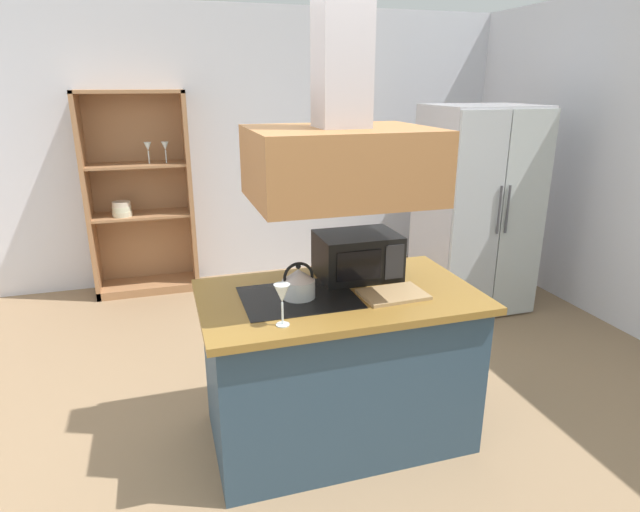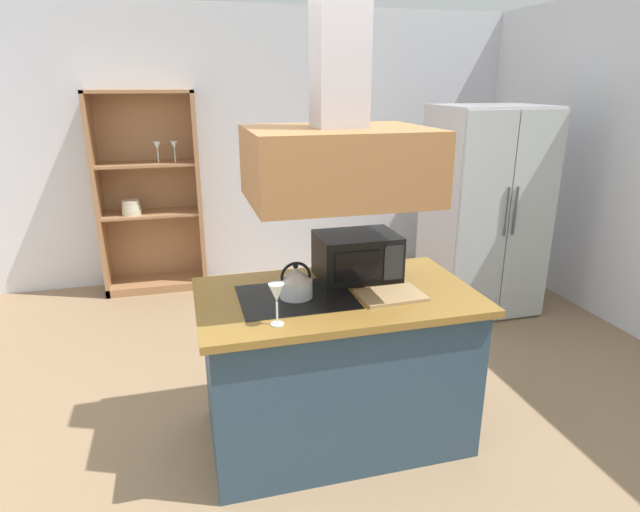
% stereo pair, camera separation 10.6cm
% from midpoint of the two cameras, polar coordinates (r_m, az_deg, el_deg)
% --- Properties ---
extents(ground_plane, '(7.80, 7.80, 0.00)m').
position_cam_midpoint_polar(ground_plane, '(3.27, -2.78, -19.22)').
color(ground_plane, '#8D7050').
extents(wall_back, '(6.00, 0.12, 2.70)m').
position_cam_midpoint_polar(wall_back, '(5.59, -10.83, 11.40)').
color(wall_back, silver).
rests_on(wall_back, ground).
extents(kitchen_island, '(1.50, 0.88, 0.90)m').
position_cam_midpoint_polar(kitchen_island, '(3.07, 0.94, -11.73)').
color(kitchen_island, '#2B4256').
rests_on(kitchen_island, ground).
extents(range_hood, '(0.90, 0.70, 1.28)m').
position_cam_midpoint_polar(range_hood, '(2.67, 1.09, 12.45)').
color(range_hood, '#9C6538').
extents(refrigerator, '(0.90, 0.78, 1.81)m').
position_cam_midpoint_polar(refrigerator, '(4.91, 15.84, 4.79)').
color(refrigerator, '#B4B1B6').
rests_on(refrigerator, ground).
extents(dish_cabinet, '(0.96, 0.40, 1.92)m').
position_cam_midpoint_polar(dish_cabinet, '(5.43, -19.28, 5.20)').
color(dish_cabinet, '#A37149').
rests_on(dish_cabinet, ground).
extents(kettle, '(0.17, 0.17, 0.20)m').
position_cam_midpoint_polar(kettle, '(2.79, -3.42, -2.92)').
color(kettle, silver).
rests_on(kettle, kitchen_island).
extents(cutting_board, '(0.35, 0.26, 0.02)m').
position_cam_midpoint_polar(cutting_board, '(2.85, 6.82, -4.12)').
color(cutting_board, '#A58559').
rests_on(cutting_board, kitchen_island).
extents(microwave, '(0.46, 0.35, 0.26)m').
position_cam_midpoint_polar(microwave, '(3.07, 3.06, 0.06)').
color(microwave, black).
rests_on(microwave, kitchen_island).
extents(wine_glass_on_counter, '(0.08, 0.08, 0.21)m').
position_cam_midpoint_polar(wine_glass_on_counter, '(2.45, -5.36, -4.25)').
color(wine_glass_on_counter, silver).
rests_on(wine_glass_on_counter, kitchen_island).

